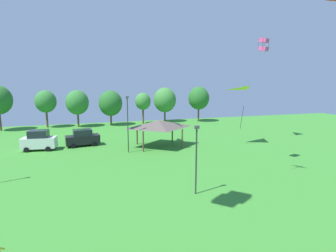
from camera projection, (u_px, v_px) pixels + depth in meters
kite_flying_7 at (263, 45)px, 25.26m from camera, size 0.99×1.01×1.28m
kite_flying_9 at (249, 95)px, 34.07m from camera, size 3.74×3.08×5.13m
parked_car_leftmost at (39, 140)px, 33.32m from camera, size 4.28×2.45×2.59m
parked_car_second_from_left at (83, 138)px, 35.60m from camera, size 4.60×2.45×2.27m
park_pavilion at (159, 124)px, 35.00m from camera, size 6.70×5.33×3.60m
light_post_1 at (128, 121)px, 31.80m from camera, size 0.36×0.20×6.93m
light_post_2 at (196, 155)px, 19.85m from camera, size 0.36×0.20×5.38m
treeline_tree_1 at (46, 102)px, 49.73m from camera, size 3.86×3.86×7.12m
treeline_tree_2 at (77, 102)px, 50.46m from camera, size 4.30×4.30×7.13m
treeline_tree_3 at (111, 103)px, 52.46m from camera, size 4.65×4.65×7.02m
treeline_tree_4 at (143, 102)px, 54.44m from camera, size 3.24×3.24×6.46m
treeline_tree_5 at (165, 100)px, 57.08m from camera, size 4.88×4.88×7.48m
treeline_tree_6 at (199, 98)px, 57.53m from camera, size 4.58×4.58×7.68m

